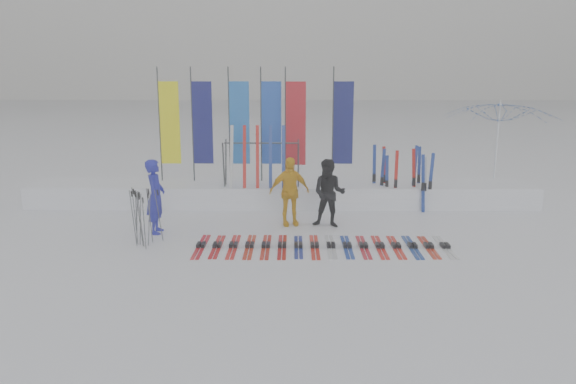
{
  "coord_description": "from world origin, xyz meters",
  "views": [
    {
      "loc": [
        0.31,
        -10.83,
        3.72
      ],
      "look_at": [
        0.2,
        1.6,
        1.0
      ],
      "focal_mm": 35.0,
      "sensor_mm": 36.0,
      "label": 1
    }
  ],
  "objects_px": {
    "person_black": "(329,193)",
    "person_yellow": "(289,191)",
    "tent_canopy": "(497,149)",
    "person_blue": "(156,197)",
    "ski_rack": "(261,158)",
    "ski_row": "(322,246)"
  },
  "relations": [
    {
      "from": "person_black",
      "to": "ski_rack",
      "type": "height_order",
      "value": "ski_rack"
    },
    {
      "from": "tent_canopy",
      "to": "ski_rack",
      "type": "distance_m",
      "value": 6.88
    },
    {
      "from": "person_yellow",
      "to": "ski_rack",
      "type": "relative_size",
      "value": 0.82
    },
    {
      "from": "person_black",
      "to": "tent_canopy",
      "type": "relative_size",
      "value": 0.51
    },
    {
      "from": "person_black",
      "to": "person_yellow",
      "type": "distance_m",
      "value": 0.96
    },
    {
      "from": "person_blue",
      "to": "person_yellow",
      "type": "distance_m",
      "value": 3.15
    },
    {
      "from": "ski_rack",
      "to": "ski_row",
      "type": "bearing_deg",
      "value": -67.52
    },
    {
      "from": "person_black",
      "to": "ski_row",
      "type": "bearing_deg",
      "value": -85.91
    },
    {
      "from": "ski_row",
      "to": "person_yellow",
      "type": "bearing_deg",
      "value": 111.7
    },
    {
      "from": "person_blue",
      "to": "person_black",
      "type": "xyz_separation_m",
      "value": [
        4.03,
        0.56,
        -0.04
      ]
    },
    {
      "from": "person_black",
      "to": "person_yellow",
      "type": "height_order",
      "value": "person_yellow"
    },
    {
      "from": "person_black",
      "to": "tent_canopy",
      "type": "distance_m",
      "value": 5.95
    },
    {
      "from": "person_black",
      "to": "tent_canopy",
      "type": "bearing_deg",
      "value": 43.97
    },
    {
      "from": "person_yellow",
      "to": "tent_canopy",
      "type": "height_order",
      "value": "tent_canopy"
    },
    {
      "from": "person_black",
      "to": "person_blue",
      "type": "bearing_deg",
      "value": -159.33
    },
    {
      "from": "ski_row",
      "to": "ski_rack",
      "type": "bearing_deg",
      "value": 112.48
    },
    {
      "from": "person_yellow",
      "to": "ski_row",
      "type": "relative_size",
      "value": 0.31
    },
    {
      "from": "person_black",
      "to": "person_yellow",
      "type": "bearing_deg",
      "value": -175.77
    },
    {
      "from": "person_blue",
      "to": "ski_rack",
      "type": "height_order",
      "value": "ski_rack"
    },
    {
      "from": "person_blue",
      "to": "tent_canopy",
      "type": "distance_m",
      "value": 9.8
    },
    {
      "from": "person_blue",
      "to": "person_black",
      "type": "height_order",
      "value": "person_blue"
    },
    {
      "from": "person_yellow",
      "to": "ski_rack",
      "type": "height_order",
      "value": "ski_rack"
    }
  ]
}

